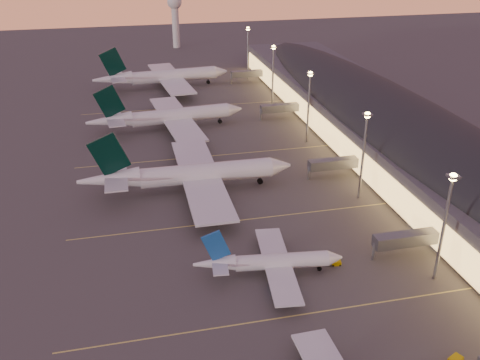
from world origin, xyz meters
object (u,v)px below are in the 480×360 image
object	(u,v)px
airliner_wide_mid	(167,117)
baggage_tug_c	(334,263)
radar_tower	(175,12)
airliner_narrow_north	(269,262)
airliner_wide_far	(163,77)
airliner_wide_near	(188,175)

from	to	relation	value
airliner_wide_mid	baggage_tug_c	xyz separation A→B (m)	(27.83, -99.79, -4.51)
airliner_wide_mid	radar_tower	world-z (taller)	radar_tower
airliner_narrow_north	airliner_wide_mid	size ratio (longest dim) A/B	0.56
airliner_wide_far	airliner_narrow_north	bearing A→B (deg)	-92.62
baggage_tug_c	airliner_wide_near	bearing A→B (deg)	128.97
airliner_wide_far	radar_tower	world-z (taller)	radar_tower
airliner_narrow_north	airliner_wide_near	bearing A→B (deg)	111.16
baggage_tug_c	airliner_wide_far	bearing A→B (deg)	106.59
airliner_wide_near	radar_tower	world-z (taller)	radar_tower
airliner_wide_mid	radar_tower	distance (m)	152.66
airliner_narrow_north	baggage_tug_c	size ratio (longest dim) A/B	9.63
baggage_tug_c	radar_tower	bearing A→B (deg)	99.42
airliner_wide_far	baggage_tug_c	world-z (taller)	airliner_wide_far
airliner_narrow_north	baggage_tug_c	bearing A→B (deg)	6.57
airliner_wide_mid	radar_tower	xyz separation A→B (m)	(21.50, 150.19, 16.91)
airliner_wide_near	airliner_wide_far	world-z (taller)	airliner_wide_far
airliner_wide_near	radar_tower	bearing A→B (deg)	84.65
airliner_wide_near	airliner_wide_mid	world-z (taller)	airliner_wide_near
airliner_wide_mid	baggage_tug_c	world-z (taller)	airliner_wide_mid
airliner_wide_mid	baggage_tug_c	size ratio (longest dim) A/B	17.16
airliner_narrow_north	airliner_wide_near	distance (m)	46.98
radar_tower	baggage_tug_c	bearing A→B (deg)	-88.55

